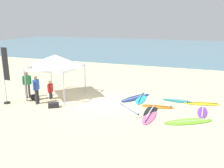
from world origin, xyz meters
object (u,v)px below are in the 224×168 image
Objects in this scene: canopy_tent at (55,60)px; surfboard_purple at (202,112)px; surfboard_orange at (157,106)px; surfboard_black at (151,111)px; surfboard_pink at (149,116)px; person_blue at (36,88)px; person_green at (27,83)px; person_red at (50,89)px; surfboard_lime at (188,121)px; surfboard_yellow at (202,103)px; banner_flag at (6,78)px; surfboard_cyan at (141,98)px; surfboard_navy at (136,98)px; gear_bag_by_pole at (35,98)px; surfboard_teal at (179,101)px; surfboard_white at (129,110)px; gear_bag_near_tent at (54,105)px.

canopy_tent reaches higher than surfboard_purple.
surfboard_black is (-0.23, -0.81, -0.00)m from surfboard_orange.
surfboard_purple and surfboard_black have the same top height.
person_blue is (-6.69, -0.30, 0.95)m from surfboard_pink.
person_red is at bearing 12.55° from person_green.
surfboard_lime is 3.06m from surfboard_yellow.
canopy_tent is 3.07m from banner_flag.
surfboard_yellow is at bearing 78.55° from surfboard_lime.
person_blue is (-6.59, -1.10, 0.95)m from surfboard_black.
surfboard_lime is at bearing -41.53° from surfboard_cyan.
person_green reaches higher than surfboard_lime.
surfboard_lime is at bearing -38.75° from surfboard_navy.
person_green is 1.08m from gear_bag_by_pole.
surfboard_teal is 1.67× the size of person_red.
person_green is (-6.86, -2.27, 0.95)m from surfboard_cyan.
surfboard_purple and surfboard_white have the same top height.
surfboard_orange is 1.62m from surfboard_pink.
surfboard_orange is 7.57m from gear_bag_by_pole.
surfboard_black is 3.44m from surfboard_yellow.
surfboard_lime is 1.46× the size of person_blue.
surfboard_lime is (-0.64, -1.56, -0.00)m from surfboard_purple.
person_blue reaches higher than surfboard_orange.
person_red is (-9.00, -2.26, 0.62)m from surfboard_yellow.
surfboard_yellow is 11.64m from banner_flag.
person_red is at bearing 177.66° from surfboard_white.
surfboard_yellow is 0.63× the size of banner_flag.
surfboard_cyan is 1.33× the size of person_blue.
surfboard_purple and surfboard_navy have the same top height.
person_blue is at bearing -177.72° from surfboard_lime.
surfboard_lime and surfboard_white have the same top height.
person_blue reaches higher than person_red.
gear_bag_near_tent is at bearing -159.17° from surfboard_orange.
banner_flag is (-10.89, -2.48, 1.54)m from surfboard_purple.
surfboard_teal is 0.80× the size of surfboard_navy.
surfboard_cyan and surfboard_lime have the same top height.
gear_bag_near_tent is at bearing -165.53° from surfboard_white.
surfboard_navy is at bearing 22.99° from gear_bag_by_pole.
surfboard_purple is (8.88, 0.30, -2.35)m from canopy_tent.
surfboard_black is at bearing 13.78° from gear_bag_near_tent.
surfboard_purple is at bearing 16.69° from surfboard_black.
surfboard_teal is (7.52, 1.78, -2.35)m from canopy_tent.
surfboard_white is at bearing 2.80° from gear_bag_by_pole.
person_green is 1.48m from person_blue.
surfboard_pink is at bearing -61.97° from surfboard_navy.
surfboard_yellow is (3.99, 0.29, 0.00)m from surfboard_navy.
person_red is (-9.04, -0.82, 0.62)m from surfboard_purple.
banner_flag reaches higher than surfboard_yellow.
surfboard_orange and surfboard_yellow have the same top height.
surfboard_orange and surfboard_navy have the same top height.
gear_bag_near_tent is at bearing -151.58° from surfboard_teal.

